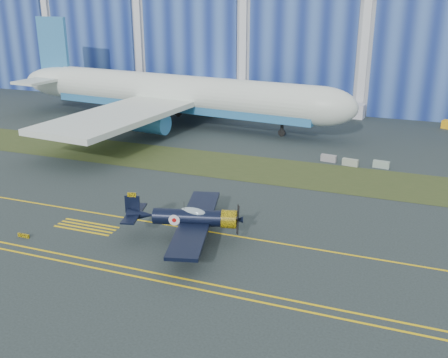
% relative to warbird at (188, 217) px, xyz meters
% --- Properties ---
extents(ground, '(260.00, 260.00, 0.00)m').
position_rel_warbird_xyz_m(ground, '(8.00, 6.94, -2.06)').
color(ground, '#2C3737').
rests_on(ground, ground).
extents(grass_median, '(260.00, 10.00, 0.02)m').
position_rel_warbird_xyz_m(grass_median, '(8.00, 20.94, -2.04)').
color(grass_median, '#475128').
rests_on(grass_median, ground).
extents(hangar, '(220.00, 45.70, 30.00)m').
position_rel_warbird_xyz_m(hangar, '(8.00, 78.73, 12.90)').
color(hangar, silver).
rests_on(hangar, ground).
extents(taxiway_centreline, '(200.00, 0.20, 0.02)m').
position_rel_warbird_xyz_m(taxiway_centreline, '(8.00, 1.94, -2.05)').
color(taxiway_centreline, yellow).
rests_on(taxiway_centreline, ground).
extents(edge_line_near, '(80.00, 0.20, 0.02)m').
position_rel_warbird_xyz_m(edge_line_near, '(8.00, -7.56, -2.05)').
color(edge_line_near, yellow).
rests_on(edge_line_near, ground).
extents(edge_line_far, '(80.00, 0.20, 0.02)m').
position_rel_warbird_xyz_m(edge_line_far, '(8.00, -6.56, -2.05)').
color(edge_line_far, yellow).
rests_on(edge_line_far, ground).
extents(hold_short_ladder, '(6.00, 2.40, 0.02)m').
position_rel_warbird_xyz_m(hold_short_ladder, '(-10.00, -1.16, -2.05)').
color(hold_short_ladder, yellow).
rests_on(hold_short_ladder, ground).
extents(guard_board_left, '(1.20, 0.15, 0.35)m').
position_rel_warbird_xyz_m(guard_board_left, '(-14.00, -5.06, -1.89)').
color(guard_board_left, yellow).
rests_on(guard_board_left, ground).
extents(warbird, '(14.93, 16.67, 4.21)m').
position_rel_warbird_xyz_m(warbird, '(0.00, 0.00, 0.00)').
color(warbird, black).
rests_on(warbird, ground).
extents(jetliner, '(71.56, 62.63, 23.05)m').
position_rel_warbird_xyz_m(jetliner, '(-19.46, 39.35, 9.46)').
color(jetliner, silver).
rests_on(jetliner, ground).
extents(shipping_container, '(5.90, 2.87, 2.46)m').
position_rel_warbird_xyz_m(shipping_container, '(6.30, 54.23, -0.83)').
color(shipping_container, silver).
rests_on(shipping_container, ground).
extents(cart, '(2.14, 1.55, 1.16)m').
position_rel_warbird_xyz_m(cart, '(-49.77, 51.93, -1.48)').
color(cart, '#ECF3CE').
rests_on(cart, ground).
extents(barrier_a, '(2.06, 0.85, 0.90)m').
position_rel_warbird_xyz_m(barrier_a, '(7.72, 27.16, -1.61)').
color(barrier_a, gray).
rests_on(barrier_a, ground).
extents(barrier_b, '(2.07, 0.93, 0.90)m').
position_rel_warbird_xyz_m(barrier_b, '(10.62, 26.34, -1.61)').
color(barrier_b, '#949F8E').
rests_on(barrier_b, ground).
extents(barrier_c, '(2.05, 0.82, 0.90)m').
position_rel_warbird_xyz_m(barrier_c, '(14.37, 26.88, -1.61)').
color(barrier_c, '#89A095').
rests_on(barrier_c, ground).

